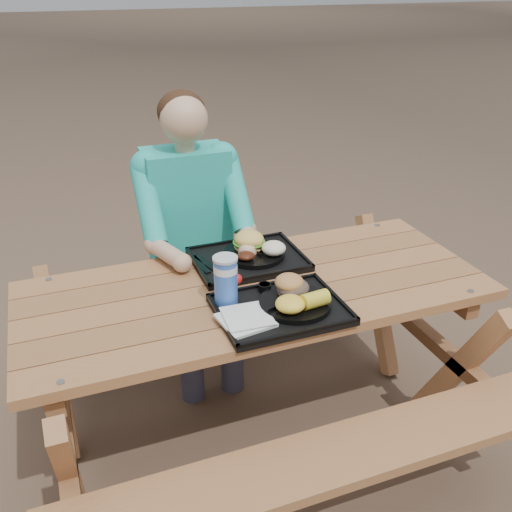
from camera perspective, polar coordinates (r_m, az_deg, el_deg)
name	(u,v)px	position (r m, az deg, el deg)	size (l,w,h in m)	color
ground	(256,431)	(2.67, 0.00, -17.11)	(60.00, 60.00, 0.00)	#999999
picnic_table	(256,364)	(2.42, 0.00, -10.72)	(1.80, 1.49, 0.75)	#999999
tray_near	(280,310)	(2.05, 2.45, -5.44)	(0.45, 0.35, 0.02)	black
tray_far	(248,260)	(2.39, -0.79, -0.41)	(0.45, 0.35, 0.02)	black
plate_near	(295,303)	(2.05, 3.93, -4.74)	(0.26, 0.26, 0.02)	black
plate_far	(254,254)	(2.40, -0.20, 0.24)	(0.26, 0.26, 0.02)	black
napkin_stack	(245,319)	(1.96, -1.06, -6.34)	(0.17, 0.17, 0.02)	silver
soda_cup	(226,281)	(2.04, -3.04, -2.52)	(0.08, 0.08, 0.17)	#174BB3
condiment_bbq	(265,287)	(2.14, 0.87, -3.16)	(0.05, 0.05, 0.03)	black
condiment_mustard	(283,285)	(2.15, 2.75, -2.92)	(0.05, 0.05, 0.03)	orange
sandwich	(293,280)	(2.06, 3.74, -2.37)	(0.11, 0.11, 0.12)	#C08244
mac_cheese	(290,304)	(1.98, 3.44, -4.81)	(0.11, 0.11, 0.05)	yellow
corn_cob	(315,299)	(2.01, 5.92, -4.34)	(0.10, 0.10, 0.06)	yellow
cutlery_far	(205,262)	(2.35, -5.10, -0.65)	(0.03, 0.17, 0.01)	black
burger	(249,236)	(2.40, -0.71, 2.06)	(0.13, 0.13, 0.11)	#F5C956
baked_beans	(246,256)	(2.32, -1.02, 0.03)	(0.07, 0.07, 0.03)	#481B0E
potato_salad	(274,248)	(2.36, 1.78, 0.79)	(0.10, 0.10, 0.06)	white
diner	(191,249)	(2.77, -6.55, 0.70)	(0.48, 0.84, 1.28)	#1BBDAC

